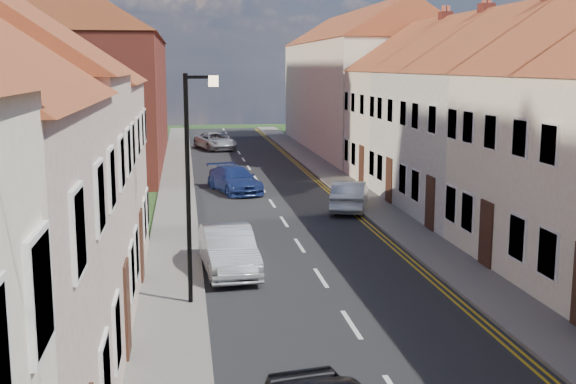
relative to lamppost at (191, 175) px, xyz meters
name	(u,v)px	position (x,y,z in m)	size (l,w,h in m)	color
road	(284,222)	(3.81, 10.00, -3.53)	(7.00, 90.00, 0.02)	black
pavement_left	(175,224)	(-0.59, 10.00, -3.48)	(1.80, 90.00, 0.12)	gray
pavement_right	(388,217)	(8.21, 10.00, -3.48)	(1.80, 90.00, 0.12)	gray
cottage_r_pink	(517,112)	(13.11, 8.90, 0.94)	(8.30, 6.00, 9.00)	#ADA9A3
cottage_r_white_far	(466,105)	(13.11, 14.30, 0.94)	(8.30, 5.20, 9.00)	#ADA9A3
cottage_r_cream_far	(428,100)	(13.11, 19.70, 0.94)	(8.30, 6.00, 9.00)	white
cottage_l_pink	(3,132)	(-5.49, 3.85, 0.83)	(8.30, 6.30, 8.80)	tan
block_right_far	(360,79)	(13.11, 35.00, 1.76)	(8.30, 24.20, 10.50)	white
block_left_far	(100,82)	(-5.49, 30.00, 1.76)	(8.30, 24.20, 10.50)	maroon
lamppost	(191,175)	(0.00, 0.00, 0.00)	(0.88, 0.15, 6.00)	black
car_mid	(228,250)	(1.11, 3.09, -2.83)	(1.49, 4.27, 1.41)	#AEB2B6
car_far	(234,180)	(2.31, 17.35, -2.89)	(1.82, 4.48, 1.30)	navy
car_distant	(215,141)	(2.19, 36.27, -2.89)	(2.16, 4.68, 1.30)	#ACAFB4
car_mid_b	(350,196)	(7.01, 12.00, -2.87)	(1.41, 4.03, 1.33)	#B3B7BB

